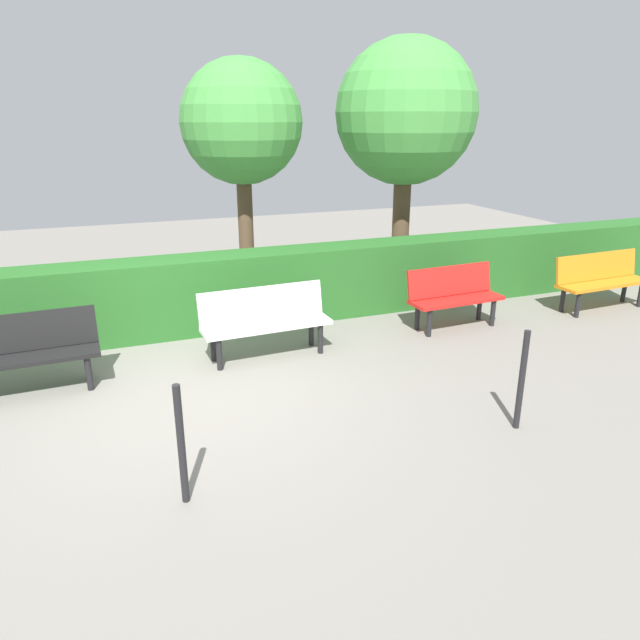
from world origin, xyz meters
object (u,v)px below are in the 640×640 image
bench_black (18,351)px  tree_near (406,114)px  bench_white (265,319)px  tree_mid (242,124)px  bench_red (454,294)px  bench_orange (601,278)px

bench_black → tree_near: tree_near is taller
bench_white → tree_mid: tree_mid is taller
bench_white → tree_near: 4.81m
tree_near → tree_mid: 2.81m
bench_red → bench_white: bearing=-1.3°
tree_near → tree_mid: size_ratio=1.11×
bench_orange → bench_white: bearing=-2.6°
bench_red → tree_near: 3.51m
bench_white → bench_black: size_ratio=0.99×
bench_orange → tree_near: bearing=-52.7°
bench_black → tree_mid: bearing=-140.9°
bench_black → tree_near: (-6.03, -2.63, 2.43)m
tree_mid → bench_orange: bearing=150.6°
bench_white → bench_black: 2.76m
bench_orange → tree_mid: (4.94, -2.78, 2.27)m
bench_white → tree_mid: bearing=-102.4°
bench_red → bench_white: 2.80m
bench_red → bench_white: size_ratio=0.87×
bench_orange → bench_black: size_ratio=1.00×
bench_orange → bench_red: (2.62, -0.10, -0.01)m
bench_orange → bench_black: 8.18m
bench_white → bench_red: bearing=179.0°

